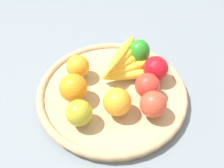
{
  "coord_description": "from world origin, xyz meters",
  "views": [
    {
      "loc": [
        0.08,
        0.51,
        0.61
      ],
      "look_at": [
        0.0,
        0.0,
        0.06
      ],
      "focal_mm": 41.86,
      "sensor_mm": 36.0,
      "label": 1
    }
  ],
  "objects_px": {
    "apple_0": "(153,104)",
    "orange_0": "(73,88)",
    "orange_1": "(78,67)",
    "apple_1": "(79,113)",
    "apple_2": "(147,85)",
    "apple_3": "(156,69)",
    "banana_bunch": "(127,63)",
    "orange_2": "(116,102)",
    "bell_pepper": "(139,53)"
  },
  "relations": [
    {
      "from": "apple_0",
      "to": "orange_0",
      "type": "height_order",
      "value": "orange_0"
    },
    {
      "from": "orange_1",
      "to": "apple_1",
      "type": "bearing_deg",
      "value": 86.69
    },
    {
      "from": "orange_1",
      "to": "apple_2",
      "type": "xyz_separation_m",
      "value": [
        -0.19,
        0.11,
        0.0
      ]
    },
    {
      "from": "apple_3",
      "to": "orange_1",
      "type": "distance_m",
      "value": 0.23
    },
    {
      "from": "banana_bunch",
      "to": "orange_1",
      "type": "distance_m",
      "value": 0.15
    },
    {
      "from": "apple_1",
      "to": "apple_3",
      "type": "bearing_deg",
      "value": -152.42
    },
    {
      "from": "banana_bunch",
      "to": "apple_2",
      "type": "height_order",
      "value": "banana_bunch"
    },
    {
      "from": "apple_0",
      "to": "orange_0",
      "type": "bearing_deg",
      "value": -23.76
    },
    {
      "from": "apple_1",
      "to": "orange_1",
      "type": "height_order",
      "value": "same"
    },
    {
      "from": "orange_0",
      "to": "orange_2",
      "type": "relative_size",
      "value": 1.05
    },
    {
      "from": "apple_3",
      "to": "bell_pepper",
      "type": "distance_m",
      "value": 0.08
    },
    {
      "from": "orange_1",
      "to": "orange_0",
      "type": "relative_size",
      "value": 0.88
    },
    {
      "from": "orange_2",
      "to": "bell_pepper",
      "type": "bearing_deg",
      "value": -119.79
    },
    {
      "from": "orange_0",
      "to": "apple_2",
      "type": "bearing_deg",
      "value": 174.12
    },
    {
      "from": "banana_bunch",
      "to": "orange_0",
      "type": "xyz_separation_m",
      "value": [
        0.17,
        0.07,
        0.0
      ]
    },
    {
      "from": "bell_pepper",
      "to": "apple_1",
      "type": "relative_size",
      "value": 1.22
    },
    {
      "from": "apple_0",
      "to": "orange_0",
      "type": "distance_m",
      "value": 0.22
    },
    {
      "from": "bell_pepper",
      "to": "apple_2",
      "type": "xyz_separation_m",
      "value": [
        0.01,
        0.13,
        -0.01
      ]
    },
    {
      "from": "apple_3",
      "to": "apple_0",
      "type": "relative_size",
      "value": 1.05
    },
    {
      "from": "orange_2",
      "to": "apple_2",
      "type": "distance_m",
      "value": 0.11
    },
    {
      "from": "banana_bunch",
      "to": "orange_0",
      "type": "relative_size",
      "value": 2.33
    },
    {
      "from": "orange_1",
      "to": "orange_0",
      "type": "bearing_deg",
      "value": 77.99
    },
    {
      "from": "apple_3",
      "to": "apple_1",
      "type": "relative_size",
      "value": 1.08
    },
    {
      "from": "bell_pepper",
      "to": "apple_0",
      "type": "relative_size",
      "value": 1.19
    },
    {
      "from": "apple_3",
      "to": "orange_0",
      "type": "distance_m",
      "value": 0.25
    },
    {
      "from": "banana_bunch",
      "to": "apple_3",
      "type": "distance_m",
      "value": 0.09
    },
    {
      "from": "banana_bunch",
      "to": "bell_pepper",
      "type": "relative_size",
      "value": 2.16
    },
    {
      "from": "orange_1",
      "to": "apple_2",
      "type": "distance_m",
      "value": 0.22
    },
    {
      "from": "banana_bunch",
      "to": "apple_2",
      "type": "relative_size",
      "value": 2.61
    },
    {
      "from": "banana_bunch",
      "to": "apple_3",
      "type": "xyz_separation_m",
      "value": [
        -0.08,
        0.04,
        -0.0
      ]
    },
    {
      "from": "apple_2",
      "to": "apple_1",
      "type": "bearing_deg",
      "value": 17.99
    },
    {
      "from": "banana_bunch",
      "to": "apple_3",
      "type": "bearing_deg",
      "value": 156.06
    },
    {
      "from": "bell_pepper",
      "to": "orange_1",
      "type": "height_order",
      "value": "bell_pepper"
    },
    {
      "from": "bell_pepper",
      "to": "orange_1",
      "type": "relative_size",
      "value": 1.22
    },
    {
      "from": "banana_bunch",
      "to": "apple_1",
      "type": "xyz_separation_m",
      "value": [
        0.16,
        0.16,
        -0.0
      ]
    },
    {
      "from": "apple_3",
      "to": "orange_0",
      "type": "bearing_deg",
      "value": 9.01
    },
    {
      "from": "apple_3",
      "to": "orange_0",
      "type": "height_order",
      "value": "orange_0"
    },
    {
      "from": "orange_0",
      "to": "apple_3",
      "type": "bearing_deg",
      "value": -170.99
    },
    {
      "from": "apple_0",
      "to": "apple_1",
      "type": "distance_m",
      "value": 0.2
    },
    {
      "from": "bell_pepper",
      "to": "orange_2",
      "type": "distance_m",
      "value": 0.21
    },
    {
      "from": "apple_3",
      "to": "apple_1",
      "type": "distance_m",
      "value": 0.27
    },
    {
      "from": "apple_1",
      "to": "apple_2",
      "type": "relative_size",
      "value": 0.99
    },
    {
      "from": "apple_3",
      "to": "apple_2",
      "type": "distance_m",
      "value": 0.07
    },
    {
      "from": "apple_2",
      "to": "banana_bunch",
      "type": "bearing_deg",
      "value": -67.61
    },
    {
      "from": "orange_1",
      "to": "banana_bunch",
      "type": "bearing_deg",
      "value": 174.77
    },
    {
      "from": "banana_bunch",
      "to": "apple_1",
      "type": "distance_m",
      "value": 0.22
    },
    {
      "from": "orange_0",
      "to": "banana_bunch",
      "type": "bearing_deg",
      "value": -155.76
    },
    {
      "from": "orange_2",
      "to": "apple_0",
      "type": "bearing_deg",
      "value": 167.14
    },
    {
      "from": "apple_0",
      "to": "orange_2",
      "type": "height_order",
      "value": "orange_2"
    },
    {
      "from": "apple_3",
      "to": "apple_1",
      "type": "height_order",
      "value": "apple_3"
    }
  ]
}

